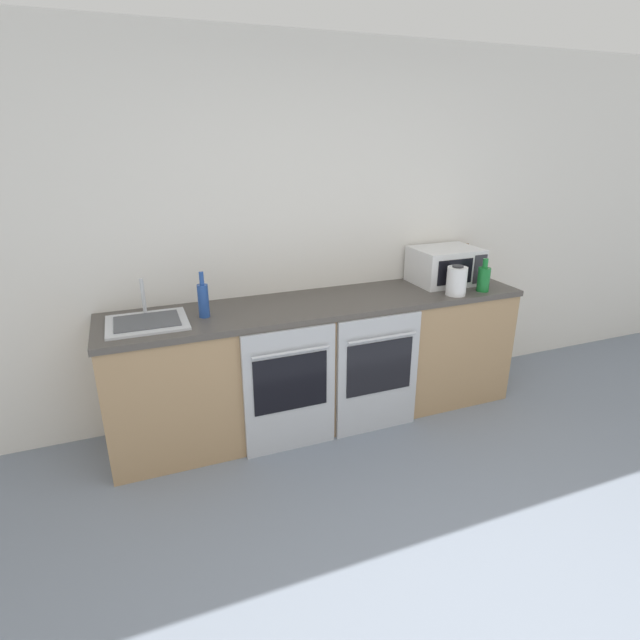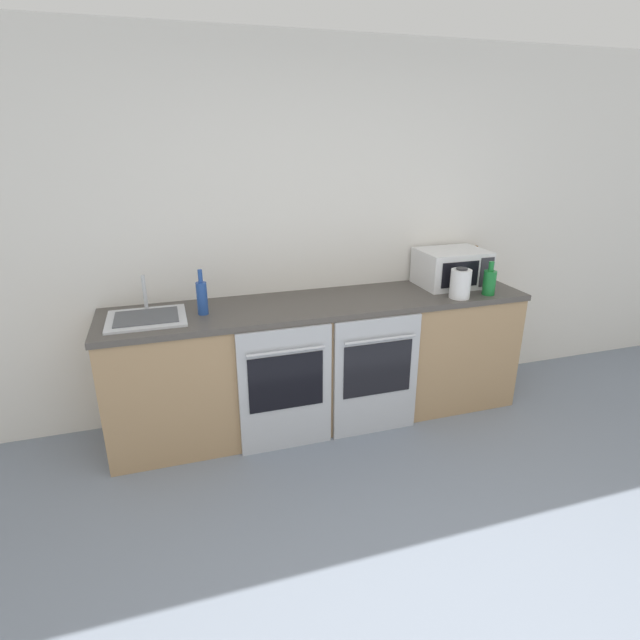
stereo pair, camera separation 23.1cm
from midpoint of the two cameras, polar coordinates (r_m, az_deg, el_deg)
wall_back at (r=3.64m, az=-3.58°, el=9.67°), size 10.00×0.06×2.60m
counter_back at (r=3.60m, az=-1.62°, el=-4.68°), size 2.94×0.63×0.90m
oven_left at (r=3.24m, az=-5.48°, el=-8.08°), size 0.61×0.06×0.86m
oven_right at (r=3.44m, az=4.75°, el=-6.25°), size 0.61×0.06×0.86m
microwave at (r=3.94m, az=12.48°, el=6.09°), size 0.49×0.38×0.27m
bottle_green at (r=3.79m, az=16.56°, el=4.55°), size 0.09×0.09×0.24m
bottle_blue at (r=3.21m, az=-15.21°, el=2.26°), size 0.07×0.07×0.29m
bottle_amber at (r=4.24m, az=14.76°, el=6.40°), size 0.08×0.08×0.25m
kettle at (r=3.65m, az=13.61°, el=4.36°), size 0.14×0.14×0.22m
sink at (r=3.24m, az=-21.12°, el=-0.18°), size 0.47×0.41×0.24m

